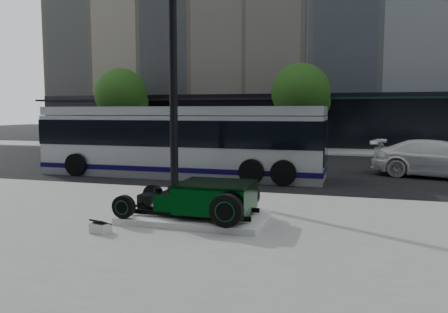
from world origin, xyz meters
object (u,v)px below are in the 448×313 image
(lamppost, at_px, (173,67))
(transit_bus, at_px, (180,141))
(hot_rod, at_px, (207,198))
(white_sedan, at_px, (440,159))

(lamppost, relative_size, transit_bus, 0.72)
(hot_rod, relative_size, white_sedan, 0.61)
(hot_rod, distance_m, white_sedan, 12.09)
(lamppost, xyz_separation_m, white_sedan, (9.09, 6.51, -3.39))
(transit_bus, relative_size, white_sedan, 2.28)
(hot_rod, xyz_separation_m, transit_bus, (-3.70, 7.49, 0.79))
(hot_rod, distance_m, transit_bus, 8.39)
(lamppost, bearing_deg, hot_rod, -56.58)
(lamppost, distance_m, white_sedan, 11.68)
(transit_bus, distance_m, white_sedan, 10.81)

